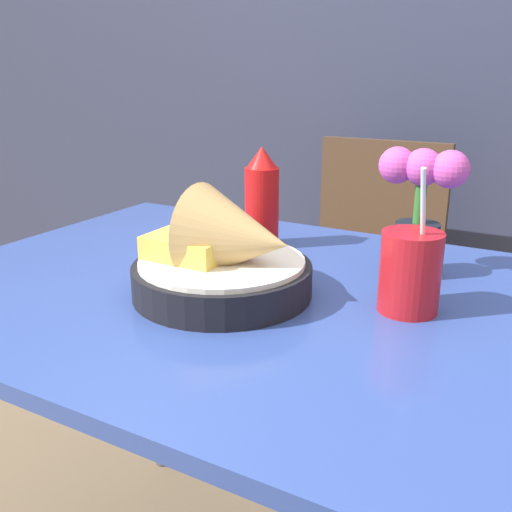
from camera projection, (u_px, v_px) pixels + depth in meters
The scene contains 7 objects.
wall_window at pixel (464, 4), 1.78m from camera, with size 7.00×0.06×2.60m.
dining_table at pixel (282, 351), 0.94m from camera, with size 1.23×0.80×0.77m.
chair_far_window at pixel (369, 263), 1.76m from camera, with size 0.40×0.40×0.90m.
food_basket at pixel (228, 259), 0.88m from camera, with size 0.28×0.28×0.17m.
ketchup_bottle at pixel (262, 199), 1.13m from camera, with size 0.07×0.07×0.20m.
drink_cup at pixel (410, 274), 0.83m from camera, with size 0.09×0.09×0.22m.
flower_vase at pixel (420, 203), 0.95m from camera, with size 0.15×0.08×0.22m.
Camera 1 is at (0.37, -0.76, 1.11)m, focal length 40.00 mm.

